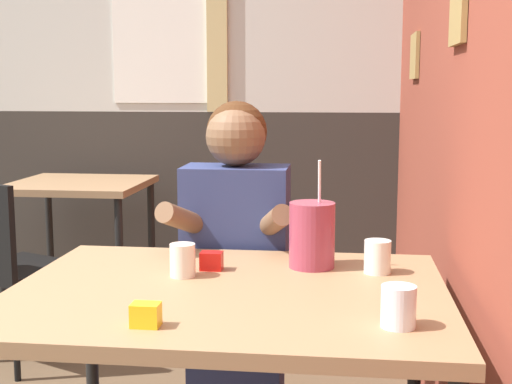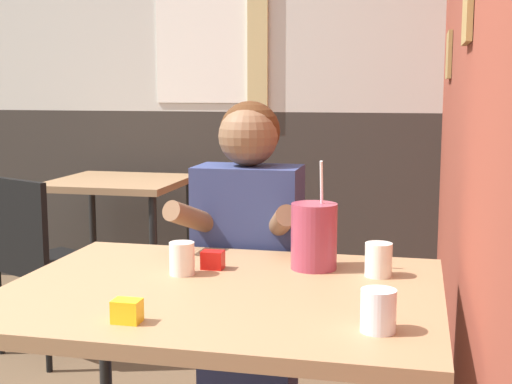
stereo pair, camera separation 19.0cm
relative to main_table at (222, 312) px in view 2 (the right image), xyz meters
The scene contains 12 objects.
brick_wall_right 1.42m from the main_table, 60.16° to the left, with size 0.08×4.77×2.70m.
back_wall 2.69m from the main_table, 105.81° to the left, with size 5.60×0.09×2.70m.
main_table is the anchor object (origin of this frame).
background_table 2.22m from the main_table, 120.20° to the left, with size 0.69×0.67×0.75m.
chair_near_window 1.73m from the main_table, 134.66° to the left, with size 0.53×0.53×0.84m.
person_seated 0.56m from the main_table, 96.51° to the left, with size 0.42×0.40×1.20m.
cocktail_pitcher 0.35m from the main_table, 50.69° to the left, with size 0.13×0.13×0.30m.
glass_near_pitcher 0.48m from the main_table, 30.81° to the right, with size 0.07×0.07×0.09m.
glass_center 0.44m from the main_table, 27.90° to the left, with size 0.07×0.07×0.09m.
glass_far_side 0.20m from the main_table, 143.87° to the left, with size 0.07×0.07×0.09m.
condiment_ketchup 0.21m from the main_table, 112.69° to the left, with size 0.06×0.04×0.05m.
condiment_mustard 0.34m from the main_table, 112.45° to the right, with size 0.06×0.04×0.05m.
Camera 2 is at (1.17, -1.37, 1.24)m, focal length 50.00 mm.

